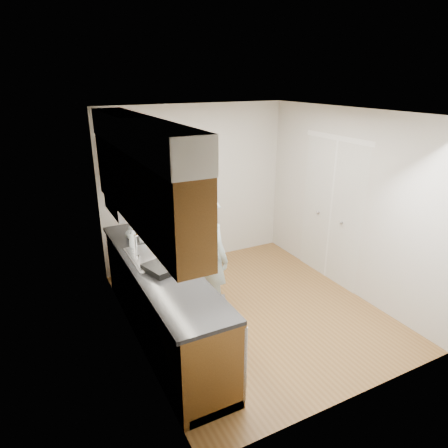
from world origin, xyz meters
The scene contains 14 objects.
floor centered at (0.00, 0.00, 0.00)m, with size 3.50×3.50×0.00m, color brown.
ceiling centered at (0.00, 0.00, 2.50)m, with size 3.50×3.50×0.00m, color white.
wall_left centered at (-1.50, 0.00, 1.25)m, with size 0.02×3.50×2.50m, color beige.
wall_right centered at (1.50, 0.00, 1.25)m, with size 0.02×3.50×2.50m, color beige.
wall_back centered at (0.00, 1.75, 1.25)m, with size 3.00×0.02×2.50m, color beige.
counter centered at (-1.20, 0.00, 0.49)m, with size 0.64×2.80×1.30m.
upper_cabinets centered at (-1.33, 0.05, 1.95)m, with size 0.47×2.80×1.21m.
closet_door centered at (1.49, 0.30, 1.02)m, with size 0.02×1.22×2.05m, color silver.
floor_mat centered at (-0.49, 0.21, 0.01)m, with size 0.45×0.76×0.01m, color #565659.
person centered at (-0.49, 0.21, 0.88)m, with size 0.61×0.41×1.74m, color #A2BDC5.
soap_bottle_a centered at (-1.34, 0.55, 1.07)m, with size 0.10×0.10×0.25m, color #B4BFC4.
soap_bottle_b centered at (-1.17, 0.67, 1.05)m, with size 0.09×0.10×0.21m, color #B4BFC4.
soap_bottle_c centered at (-1.29, 0.85, 1.02)m, with size 0.13×0.13×0.16m, color #B4BFC4.
dish_rack centered at (-1.18, -0.18, 0.97)m, with size 0.42×0.35×0.07m, color black.
Camera 1 is at (-2.37, -3.85, 2.87)m, focal length 32.00 mm.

